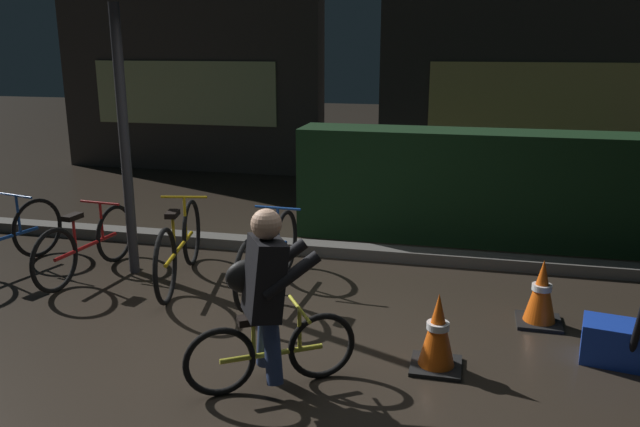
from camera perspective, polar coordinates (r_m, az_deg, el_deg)
ground_plane at (r=5.05m, az=-3.87°, el=-11.52°), size 40.00×40.00×0.00m
sidewalk_curb at (r=7.00m, az=1.44°, el=-3.25°), size 12.00×0.24×0.12m
hedge_row at (r=7.59m, az=16.35°, el=2.17°), size 4.80×0.70×1.29m
storefront_left at (r=11.89m, az=-11.75°, el=15.26°), size 4.84×0.54×4.76m
storefront_right at (r=11.57m, az=20.39°, el=14.07°), size 5.79×0.54×4.51m
street_post at (r=6.46m, az=-17.07°, el=5.95°), size 0.10×0.10×2.62m
parked_bike_left_mid at (r=6.72m, az=-20.14°, el=-2.63°), size 0.46×1.52×0.70m
parked_bike_center_left at (r=6.28m, az=-12.47°, el=-2.91°), size 0.48×1.70×0.79m
parked_bike_center_right at (r=5.95m, az=-4.62°, el=-3.80°), size 0.46×1.62×0.75m
traffic_cone_near at (r=4.65m, az=10.48°, el=-10.43°), size 0.36×0.36×0.57m
traffic_cone_far at (r=5.56m, az=19.19°, el=-6.75°), size 0.36×0.36×0.56m
blue_crate at (r=5.18m, az=24.81°, el=-10.41°), size 0.49×0.39×0.30m
cyclist at (r=4.23m, az=-4.85°, el=-7.63°), size 1.03×0.67×1.25m
closed_umbrella at (r=4.88m, az=26.62°, el=-8.99°), size 0.07×0.39×0.80m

